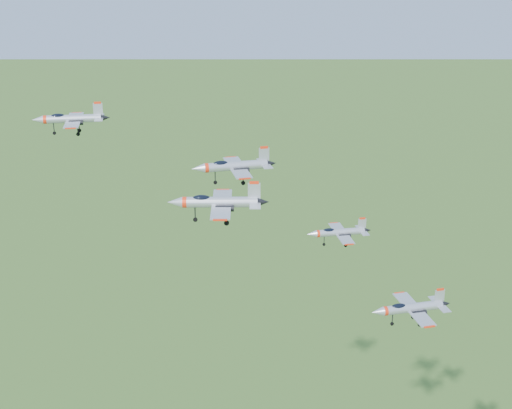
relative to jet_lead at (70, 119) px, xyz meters
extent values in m
cylinder|color=#A7ABB3|center=(0.35, -0.03, -0.03)|extent=(8.91, 1.97, 1.28)
cone|color=#A7ABB3|center=(-4.94, 0.39, -0.03)|extent=(1.86, 1.41, 1.28)
cone|color=black|center=(5.44, -0.43, -0.03)|extent=(1.46, 1.19, 1.09)
ellipsoid|color=black|center=(-1.80, 0.14, 0.45)|extent=(2.23, 1.09, 0.81)
cube|color=#A7ABB3|center=(0.33, -2.79, -0.28)|extent=(2.59, 4.49, 0.14)
cube|color=#A7ABB3|center=(0.76, 2.70, -0.28)|extent=(2.59, 4.49, 0.14)
cube|color=#A7ABB3|center=(4.37, -0.35, 1.30)|extent=(1.48, 0.23, 2.06)
cube|color=red|center=(4.37, -0.35, 2.38)|extent=(1.09, 0.22, 0.34)
cylinder|color=#A7ABB3|center=(23.17, -16.22, -4.27)|extent=(9.16, 1.41, 1.32)
cone|color=#A7ABB3|center=(17.68, -16.28, -4.27)|extent=(1.84, 1.34, 1.32)
cone|color=black|center=(28.46, -16.17, -4.27)|extent=(1.43, 1.14, 1.12)
ellipsoid|color=black|center=(20.93, -16.25, -3.77)|extent=(2.25, 0.97, 0.84)
cube|color=#A7ABB3|center=(23.40, -19.07, -4.52)|extent=(2.38, 4.50, 0.14)
cube|color=#A7ABB3|center=(23.35, -13.38, -4.52)|extent=(2.38, 4.50, 0.14)
cube|color=#A7ABB3|center=(27.34, -16.18, -2.90)|extent=(1.53, 0.14, 2.13)
cube|color=red|center=(27.34, -16.18, -1.78)|extent=(1.12, 0.15, 0.36)
cylinder|color=#A7ABB3|center=(18.87, -27.52, -5.34)|extent=(9.78, 3.36, 1.40)
cone|color=#A7ABB3|center=(13.18, -26.33, -5.34)|extent=(2.19, 1.77, 1.40)
cone|color=black|center=(24.36, -28.67, -5.34)|extent=(1.72, 1.47, 1.19)
ellipsoid|color=black|center=(16.55, -27.03, -4.81)|extent=(2.53, 1.47, 0.89)
cube|color=#A7ABB3|center=(18.46, -30.52, -5.61)|extent=(3.40, 5.15, 0.15)
cube|color=#A7ABB3|center=(19.70, -24.61, -5.61)|extent=(3.40, 5.15, 0.15)
cube|color=#A7ABB3|center=(23.20, -28.43, -3.88)|extent=(1.61, 0.46, 2.26)
cube|color=red|center=(23.20, -28.43, -2.70)|extent=(1.19, 0.39, 0.38)
cylinder|color=#A7ABB3|center=(41.90, -9.45, -19.16)|extent=(8.15, 1.55, 1.17)
cone|color=#A7ABB3|center=(37.04, -9.22, -19.16)|extent=(1.68, 1.25, 1.17)
cone|color=black|center=(46.58, -9.67, -19.16)|extent=(1.31, 1.05, 1.00)
ellipsoid|color=black|center=(39.92, -9.35, -18.72)|extent=(2.02, 0.93, 0.74)
cube|color=#A7ABB3|center=(41.96, -11.98, -19.39)|extent=(2.26, 4.06, 0.13)
cube|color=#A7ABB3|center=(42.20, -6.94, -19.39)|extent=(2.26, 4.06, 0.13)
cube|color=#A7ABB3|center=(45.59, -9.62, -17.95)|extent=(1.36, 0.17, 1.89)
cube|color=red|center=(45.59, -9.62, -16.95)|extent=(1.00, 0.17, 0.32)
cylinder|color=#A7ABB3|center=(45.99, -29.70, -22.81)|extent=(8.92, 1.39, 1.29)
cone|color=#A7ABB3|center=(40.64, -29.76, -22.81)|extent=(1.80, 1.31, 1.29)
cone|color=black|center=(51.13, -29.63, -22.81)|extent=(1.40, 1.11, 1.09)
ellipsoid|color=black|center=(43.81, -29.72, -22.32)|extent=(2.19, 0.95, 0.82)
cube|color=#A7ABB3|center=(46.22, -32.46, -23.05)|extent=(2.33, 4.38, 0.14)
cube|color=#A7ABB3|center=(46.15, -26.92, -23.05)|extent=(2.33, 4.38, 0.14)
cube|color=#A7ABB3|center=(50.04, -29.65, -21.47)|extent=(1.49, 0.14, 2.08)
cube|color=red|center=(50.04, -29.65, -20.38)|extent=(1.09, 0.15, 0.35)
camera|label=1|loc=(4.93, -112.20, 26.92)|focal=50.00mm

